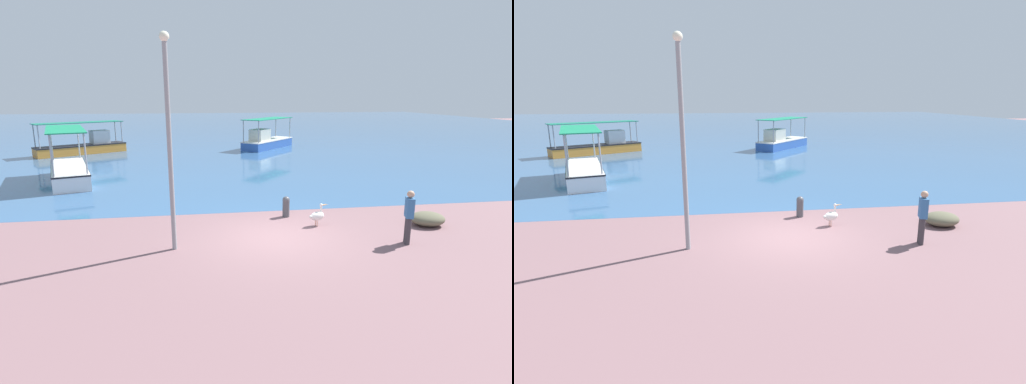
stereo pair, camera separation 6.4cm
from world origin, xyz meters
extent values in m
plane|color=#7F5C60|center=(0.00, 0.00, 0.00)|extent=(120.00, 120.00, 0.00)
cube|color=#375F8D|center=(0.00, 48.00, 0.00)|extent=(110.00, 90.00, 0.00)
cube|color=orange|center=(-11.35, 20.89, 0.36)|extent=(6.43, 4.90, 0.72)
cube|color=black|center=(-11.35, 20.89, 0.68)|extent=(6.48, 4.96, 0.08)
cylinder|color=#99999E|center=(-13.59, 18.67, 1.57)|extent=(0.08, 0.08, 1.69)
cylinder|color=#99999E|center=(-14.29, 19.75, 1.57)|extent=(0.08, 0.08, 1.69)
cylinder|color=#99999E|center=(-8.41, 22.02, 1.57)|extent=(0.08, 0.08, 1.69)
cylinder|color=#99999E|center=(-9.11, 23.10, 1.57)|extent=(0.08, 0.08, 1.69)
cube|color=#196A53|center=(-11.35, 20.89, 2.44)|extent=(6.31, 4.88, 0.05)
cube|color=silver|center=(-10.09, 21.70, 1.24)|extent=(1.69, 1.62, 1.04)
cube|color=#325EB3|center=(3.78, 22.34, 0.37)|extent=(5.18, 5.67, 0.73)
cube|color=silver|center=(3.78, 22.34, 0.69)|extent=(5.24, 5.73, 0.08)
cylinder|color=#99999E|center=(5.00, 24.91, 1.62)|extent=(0.08, 0.08, 1.76)
cylinder|color=#99999E|center=(6.12, 23.95, 1.62)|extent=(0.08, 0.08, 1.76)
cylinder|color=#99999E|center=(1.44, 20.72, 1.62)|extent=(0.08, 0.08, 1.76)
cylinder|color=#99999E|center=(2.56, 19.77, 1.62)|extent=(0.08, 0.08, 1.76)
cube|color=#177958|center=(3.78, 22.34, 2.52)|extent=(5.13, 5.58, 0.05)
cube|color=beige|center=(2.90, 21.31, 1.23)|extent=(1.98, 2.04, 0.99)
cube|color=silver|center=(-9.20, 10.18, 0.41)|extent=(3.47, 6.28, 0.82)
cube|color=black|center=(-9.20, 10.18, 0.78)|extent=(3.52, 6.33, 0.08)
cylinder|color=#99999E|center=(-10.74, 12.60, 1.79)|extent=(0.08, 0.08, 1.95)
cylinder|color=#99999E|center=(-9.37, 13.05, 1.79)|extent=(0.08, 0.08, 1.95)
cylinder|color=#99999E|center=(-9.04, 7.31, 1.79)|extent=(0.08, 0.08, 1.95)
cylinder|color=#99999E|center=(-7.66, 7.76, 1.79)|extent=(0.08, 0.08, 1.95)
cube|color=#177D53|center=(-9.20, 10.18, 2.79)|extent=(3.50, 6.12, 0.05)
cylinder|color=#E0997A|center=(1.62, 0.99, 0.11)|extent=(0.03, 0.03, 0.22)
cylinder|color=#E0997A|center=(1.66, 0.89, 0.11)|extent=(0.03, 0.03, 0.22)
ellipsoid|color=white|center=(1.67, 0.95, 0.36)|extent=(0.62, 0.45, 0.32)
ellipsoid|color=white|center=(1.43, 0.86, 0.38)|extent=(0.19, 0.17, 0.10)
cylinder|color=white|center=(1.81, 1.00, 0.58)|extent=(0.07, 0.07, 0.26)
sphere|color=white|center=(1.81, 1.00, 0.74)|extent=(0.11, 0.11, 0.11)
cone|color=#E5933F|center=(1.97, 1.05, 0.73)|extent=(0.30, 0.15, 0.06)
cylinder|color=gray|center=(-3.21, -0.52, 2.95)|extent=(0.14, 0.14, 5.91)
sphere|color=#EAEACC|center=(-3.21, -0.52, 6.02)|extent=(0.28, 0.28, 0.28)
cylinder|color=#47474C|center=(0.82, 2.19, 0.31)|extent=(0.26, 0.26, 0.62)
sphere|color=#4C4C51|center=(0.82, 2.19, 0.65)|extent=(0.28, 0.28, 0.28)
cylinder|color=#393439|center=(3.95, -1.05, 0.42)|extent=(0.16, 0.16, 0.85)
cylinder|color=#393439|center=(3.89, -1.22, 0.42)|extent=(0.16, 0.16, 0.85)
cube|color=#32649A|center=(3.92, -1.13, 1.16)|extent=(0.33, 0.45, 0.62)
sphere|color=tan|center=(3.92, -1.13, 1.58)|extent=(0.22, 0.22, 0.22)
ellipsoid|color=#636048|center=(5.56, 0.43, 0.24)|extent=(1.22, 1.04, 0.48)
camera|label=1|loc=(-2.48, -12.02, 4.50)|focal=28.00mm
camera|label=2|loc=(-2.42, -12.02, 4.50)|focal=28.00mm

